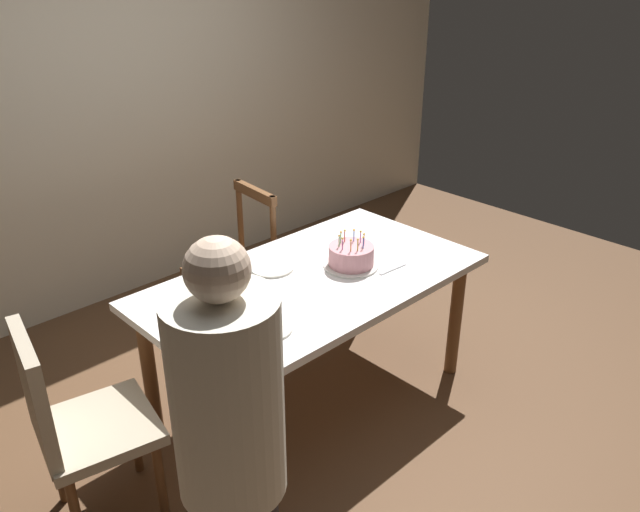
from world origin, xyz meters
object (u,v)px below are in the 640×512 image
(plate_far_side, at_px, (272,268))
(person_celebrant, at_px, (231,450))
(birthday_cake, at_px, (351,257))
(chair_upholstered, at_px, (73,420))
(chair_spindle_back, at_px, (235,271))
(plate_near_celebrant, at_px, (267,328))
(dining_table, at_px, (313,293))

(plate_far_side, height_order, person_celebrant, person_celebrant)
(birthday_cake, relative_size, chair_upholstered, 0.29)
(plate_far_side, relative_size, person_celebrant, 0.14)
(birthday_cake, distance_m, person_celebrant, 1.54)
(chair_spindle_back, distance_m, chair_upholstered, 1.51)
(birthday_cake, bearing_deg, chair_upholstered, 175.12)
(plate_far_side, distance_m, chair_spindle_back, 0.67)
(birthday_cake, distance_m, chair_spindle_back, 0.91)
(birthday_cake, height_order, chair_upholstered, chair_upholstered)
(plate_near_celebrant, bearing_deg, dining_table, 24.28)
(plate_far_side, relative_size, chair_upholstered, 0.23)
(plate_far_side, bearing_deg, plate_near_celebrant, -132.21)
(birthday_cake, height_order, chair_spindle_back, chair_spindle_back)
(plate_near_celebrant, relative_size, person_celebrant, 0.14)
(plate_near_celebrant, bearing_deg, plate_far_side, 47.79)
(person_celebrant, bearing_deg, plate_far_side, 45.33)
(dining_table, height_order, chair_upholstered, chair_upholstered)
(plate_near_celebrant, distance_m, chair_spindle_back, 1.18)
(dining_table, xyz_separation_m, plate_near_celebrant, (-0.47, -0.21, 0.09))
(dining_table, distance_m, person_celebrant, 1.40)
(birthday_cake, distance_m, plate_near_celebrant, 0.71)
(dining_table, height_order, plate_far_side, plate_far_side)
(plate_near_celebrant, xyz_separation_m, chair_upholstered, (-0.77, 0.28, -0.22))
(chair_upholstered, bearing_deg, plate_near_celebrant, -20.32)
(plate_near_celebrant, bearing_deg, chair_spindle_back, 60.70)
(dining_table, bearing_deg, plate_far_side, 111.96)
(chair_spindle_back, xyz_separation_m, person_celebrant, (-1.20, -1.61, 0.43))
(dining_table, relative_size, person_celebrant, 1.08)
(chair_upholstered, bearing_deg, person_celebrant, -81.77)
(chair_upholstered, bearing_deg, chair_spindle_back, 28.14)
(chair_upholstered, bearing_deg, birthday_cake, -4.88)
(plate_near_celebrant, distance_m, plate_far_side, 0.57)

